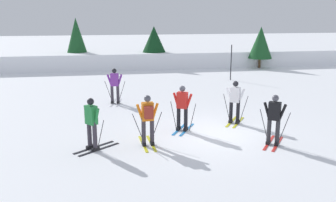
# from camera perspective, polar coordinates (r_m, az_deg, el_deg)

# --- Properties ---
(ground_plane) EXTENTS (120.00, 120.00, 0.00)m
(ground_plane) POSITION_cam_1_polar(r_m,az_deg,el_deg) (13.77, 6.93, -4.96)
(ground_plane) COLOR white
(far_snow_ridge) EXTENTS (80.00, 7.76, 1.23)m
(far_snow_ridge) POSITION_cam_1_polar(r_m,az_deg,el_deg) (32.22, -2.81, 6.83)
(far_snow_ridge) COLOR white
(far_snow_ridge) RESTS_ON ground
(skier_white) EXTENTS (1.19, 1.54, 1.71)m
(skier_white) POSITION_cam_1_polar(r_m,az_deg,el_deg) (14.91, 10.16, 0.02)
(skier_white) COLOR gold
(skier_white) RESTS_ON ground
(skier_green) EXTENTS (1.48, 1.29, 1.71)m
(skier_green) POSITION_cam_1_polar(r_m,az_deg,el_deg) (12.07, -11.53, -3.24)
(skier_green) COLOR black
(skier_green) RESTS_ON ground
(skier_orange) EXTENTS (1.00, 1.62, 1.71)m
(skier_orange) POSITION_cam_1_polar(r_m,az_deg,el_deg) (12.20, -3.10, -2.60)
(skier_orange) COLOR gold
(skier_orange) RESTS_ON ground
(skier_black) EXTENTS (1.23, 1.51, 1.71)m
(skier_black) POSITION_cam_1_polar(r_m,az_deg,el_deg) (12.77, 15.86, -2.57)
(skier_black) COLOR red
(skier_black) RESTS_ON ground
(skier_red) EXTENTS (1.12, 1.57, 1.71)m
(skier_red) POSITION_cam_1_polar(r_m,az_deg,el_deg) (13.77, 2.20, -0.89)
(skier_red) COLOR #237AC6
(skier_red) RESTS_ON ground
(skier_purple) EXTENTS (0.99, 1.64, 1.71)m
(skier_purple) POSITION_cam_1_polar(r_m,az_deg,el_deg) (18.08, -8.12, 2.45)
(skier_purple) COLOR silver
(skier_purple) RESTS_ON ground
(trail_marker_pole) EXTENTS (0.06, 0.06, 2.28)m
(trail_marker_pole) POSITION_cam_1_polar(r_m,az_deg,el_deg) (24.48, 9.59, 5.80)
(trail_marker_pole) COLOR black
(trail_marker_pole) RESTS_ON ground
(conifer_far_left) EXTENTS (2.15, 2.15, 3.24)m
(conifer_far_left) POSITION_cam_1_polar(r_m,az_deg,el_deg) (29.62, -2.15, 9.01)
(conifer_far_left) COLOR #513823
(conifer_far_left) RESTS_ON ground
(conifer_far_right) EXTENTS (1.92, 1.92, 3.89)m
(conifer_far_right) POSITION_cam_1_polar(r_m,az_deg,el_deg) (30.31, -13.77, 9.09)
(conifer_far_right) COLOR #513823
(conifer_far_right) RESTS_ON ground
(conifer_far_centre) EXTENTS (1.84, 1.84, 3.21)m
(conifer_far_centre) POSITION_cam_1_polar(r_m,az_deg,el_deg) (30.28, 13.93, 8.63)
(conifer_far_centre) COLOR #513823
(conifer_far_centre) RESTS_ON ground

